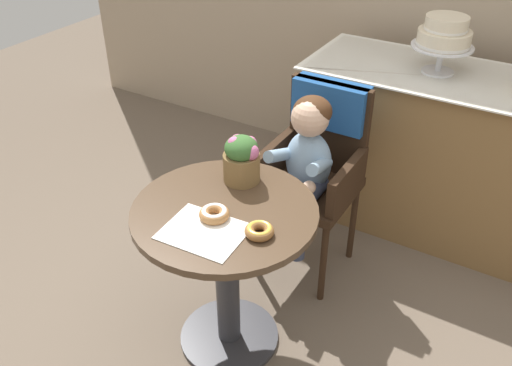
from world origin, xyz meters
TOP-DOWN VIEW (x-y plane):
  - ground_plane at (0.00, 0.00)m, footprint 8.00×8.00m
  - cafe_table at (0.00, 0.00)m, footprint 0.72×0.72m
  - wicker_chair at (0.07, 0.71)m, footprint 0.42×0.45m
  - seated_child at (0.07, 0.55)m, footprint 0.27×0.32m
  - paper_napkin at (0.01, -0.15)m, footprint 0.30×0.25m
  - donut_front at (0.19, -0.07)m, footprint 0.11×0.11m
  - donut_mid at (-0.00, -0.07)m, footprint 0.11×0.11m
  - flower_vase at (-0.05, 0.21)m, footprint 0.15×0.15m
  - display_counter at (0.55, 1.30)m, footprint 1.56×0.62m
  - tiered_cake_stand at (0.42, 1.30)m, footprint 0.30×0.30m

SIDE VIEW (x-z plane):
  - ground_plane at x=0.00m, z-range 0.00..0.00m
  - display_counter at x=0.55m, z-range 0.00..0.90m
  - cafe_table at x=0.00m, z-range 0.15..0.87m
  - wicker_chair at x=0.07m, z-range 0.16..1.12m
  - seated_child at x=0.07m, z-range 0.31..1.04m
  - paper_napkin at x=0.01m, z-range 0.72..0.72m
  - donut_front at x=0.19m, z-range 0.72..0.76m
  - donut_mid at x=0.00m, z-range 0.72..0.76m
  - flower_vase at x=-0.05m, z-range 0.73..0.93m
  - tiered_cake_stand at x=0.42m, z-range 0.95..1.23m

